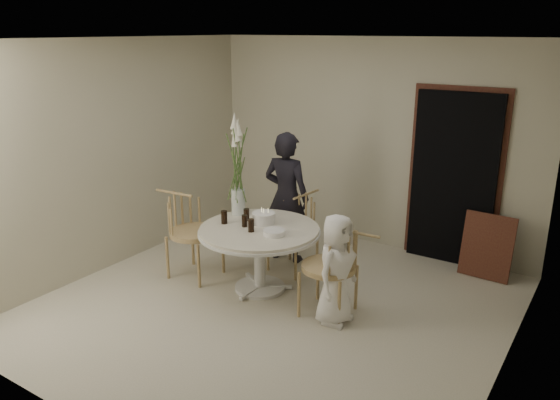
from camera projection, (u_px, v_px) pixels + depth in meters
The scene contains 18 objects.
ground at pixel (273, 306), 5.74m from camera, with size 4.50×4.50×0.00m, color beige.
room_shell at pixel (273, 156), 5.25m from camera, with size 4.50×4.50×4.50m.
doorway at pixel (453, 180), 6.57m from camera, with size 1.00×0.10×2.10m, color black.
door_trim at pixel (455, 174), 6.58m from camera, with size 1.12×0.03×2.22m, color brown.
table at pixel (259, 238), 5.93m from camera, with size 1.33×1.33×0.73m.
picture_frame at pixel (487, 247), 6.31m from camera, with size 0.57×0.04×0.77m, color brown.
chair_far at pixel (300, 221), 6.53m from camera, with size 0.55×0.58×0.91m.
chair_right at pixel (341, 260), 5.36m from camera, with size 0.59×0.55×0.95m.
chair_left at pixel (185, 222), 6.33m from camera, with size 0.62×0.58×1.00m.
girl at pixel (286, 197), 6.69m from camera, with size 0.59×0.39×1.63m, color black.
boy at pixel (336, 269), 5.28m from camera, with size 0.55×0.36×1.12m, color white.
birthday_cake at pixel (264, 218), 6.02m from camera, with size 0.26×0.26×0.17m.
cola_tumbler_a at pixel (245, 221), 5.91m from camera, with size 0.06×0.06×0.13m, color black.
cola_tumbler_b at pixel (251, 225), 5.77m from camera, with size 0.07×0.07×0.14m, color black.
cola_tumbler_c at pixel (224, 217), 6.01m from camera, with size 0.07×0.07×0.15m, color black.
cola_tumbler_d at pixel (246, 215), 6.10m from camera, with size 0.06×0.06×0.14m, color black.
plate_stack at pixel (274, 232), 5.68m from camera, with size 0.23×0.23×0.06m, color white.
flower_vase at pixel (238, 167), 6.17m from camera, with size 0.16×0.16×1.18m.
Camera 1 is at (2.87, -4.26, 2.79)m, focal length 35.00 mm.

